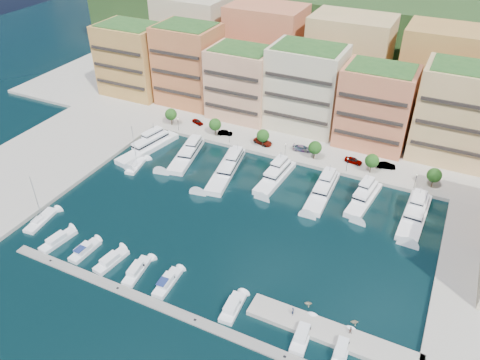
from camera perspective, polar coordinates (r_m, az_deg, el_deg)
The scene contains 54 objects.
ground at distance 112.55m, azimuth -0.36°, elevation -5.00°, with size 400.00×400.00×0.00m, color black.
north_quay at distance 161.83m, azimuth 9.48°, elevation 7.67°, with size 220.00×64.00×2.00m, color #9E998E.
west_quay at distance 141.89m, azimuth -25.00°, elevation 0.57°, with size 34.00×76.00×2.00m, color #9E998E.
hillside at distance 204.78m, azimuth 13.74°, elevation 12.96°, with size 240.00×40.00×58.00m, color #223515.
south_pontoon at distance 95.54m, azimuth -10.30°, elevation -14.71°, with size 72.00×2.20×0.35m, color gray.
finger_pier at distance 91.07m, azimuth 11.09°, elevation -18.13°, with size 32.00×5.00×2.00m, color #9E998E.
apartment_0 at distance 175.27m, azimuth -12.98°, elevation 14.13°, with size 22.00×16.50×24.80m.
apartment_1 at distance 164.31m, azimuth -6.31°, elevation 13.80°, with size 20.00×16.50×26.80m.
apartment_2 at distance 153.88m, azimuth 0.18°, elevation 11.76°, with size 20.00×15.50×22.80m.
apartment_3 at distance 147.88m, azimuth 8.02°, elevation 11.09°, with size 22.00×16.50×25.80m.
apartment_4 at distance 141.98m, azimuth 16.19°, elevation 8.58°, with size 20.00×15.50×23.80m.
apartment_5 at distance 141.99m, azimuth 25.13°, elevation 7.29°, with size 22.00×16.50×26.80m.
backblock_0 at distance 186.97m, azimuth -5.71°, elevation 16.93°, with size 26.00×18.00×30.00m, color beige.
backblock_1 at distance 173.87m, azimuth 3.15°, elevation 15.70°, with size 26.00×18.00×30.00m, color #D1784E.
backblock_2 at distance 165.25m, azimuth 13.03°, elevation 13.89°, with size 26.00×18.00×30.00m, color #E1AD77.
backblock_3 at distance 161.81m, azimuth 23.47°, elevation 11.51°, with size 26.00×18.00×30.00m, color #BF9146.
tree_0 at distance 151.87m, azimuth -8.42°, elevation 7.93°, with size 3.80×3.80×5.65m.
tree_1 at distance 144.23m, azimuth -3.05°, elevation 6.77°, with size 3.80×3.80×5.65m.
tree_2 at distance 138.02m, azimuth 2.82°, elevation 5.43°, with size 3.80×3.80×5.65m.
tree_3 at distance 133.45m, azimuth 9.14°, elevation 3.92°, with size 3.80×3.80×5.65m.
tree_4 at distance 130.70m, azimuth 15.79°, elevation 2.27°, with size 3.80×3.80×5.65m.
tree_5 at distance 129.87m, azimuth 22.61°, elevation 0.54°, with size 3.80×3.80×5.65m.
lamppost_0 at distance 148.55m, azimuth -7.57°, elevation 6.97°, with size 0.30×0.30×4.20m.
lamppost_1 at distance 140.35m, azimuth -1.33°, elevation 5.56°, with size 0.30×0.30×4.20m.
lamppost_2 at distance 134.09m, azimuth 5.55°, elevation 3.92°, with size 0.30×0.30×4.20m.
lamppost_3 at distance 130.04m, azimuth 12.95°, elevation 2.08°, with size 0.30×0.30×4.20m.
lamppost_4 at distance 128.40m, azimuth 20.67°, elevation 0.13°, with size 0.30×0.30×4.20m.
yacht_0 at distance 142.37m, azimuth -10.97°, elevation 4.13°, with size 8.46×22.41×7.30m.
yacht_1 at distance 136.91m, azimuth -6.43°, elevation 3.22°, with size 8.61×19.92×7.30m.
yacht_2 at distance 129.56m, azimuth -1.55°, elevation 1.54°, with size 8.45×23.60×7.30m.
yacht_3 at distance 126.74m, azimuth 4.43°, elevation 0.62°, with size 5.61×18.11×7.30m.
yacht_4 at distance 122.84m, azimuth 10.09°, elevation -1.16°, with size 5.20×19.77×7.30m.
yacht_5 at distance 122.32m, azimuth 14.93°, elevation -1.99°, with size 6.07×17.07×7.30m.
yacht_6 at distance 120.52m, azimuth 20.57°, elevation -3.82°, with size 5.67×19.73×7.30m.
cruiser_0 at distance 114.02m, azimuth -21.31°, elevation -6.89°, with size 3.73×9.13×2.55m.
cruiser_1 at distance 109.30m, azimuth -18.41°, elevation -8.19°, with size 2.93×7.87×2.66m.
cruiser_2 at distance 105.24m, azimuth -15.45°, elevation -9.50°, with size 3.80×8.51×2.55m.
cruiser_3 at distance 101.77m, azimuth -12.47°, elevation -10.78°, with size 3.49×8.73×2.55m.
cruiser_4 at distance 98.24m, azimuth -8.86°, elevation -12.27°, with size 2.98×8.37×2.66m.
cruiser_6 at distance 92.84m, azimuth -0.93°, elevation -15.33°, with size 3.29×7.77×2.55m.
cruiser_8 at distance 89.64m, azimuth 7.62°, elevation -18.23°, with size 3.20×8.55×2.55m.
cruiser_9 at distance 88.85m, azimuth 12.27°, elevation -19.61°, with size 2.94×8.82×2.55m.
sailboat_0 at distance 121.75m, azimuth -23.11°, elevation -4.60°, with size 4.02×9.73×13.20m.
sailboat_2 at distance 134.99m, azimuth -12.57°, elevation 1.66°, with size 4.19×8.92×13.20m.
tender_3 at distance 93.41m, azimuth 13.79°, elevation -16.44°, with size 1.33×1.54×0.81m, color #C4BA96.
tender_1 at distance 94.68m, azimuth 8.31°, elevation -14.64°, with size 1.40×1.62×0.85m, color beige.
car_0 at distance 152.87m, azimuth -5.18°, elevation 7.08°, with size 1.70×4.24×1.44m, color gray.
car_1 at distance 145.70m, azimuth -1.82°, elevation 5.76°, with size 1.55×4.44×1.46m, color gray.
car_2 at distance 140.88m, azimuth 2.81°, elevation 4.71°, with size 2.70×5.86×1.63m, color gray.
car_3 at distance 138.46m, azimuth 7.60°, elevation 3.85°, with size 2.27×5.59×1.62m, color gray.
car_4 at distance 135.26m, azimuth 13.66°, elevation 2.34°, with size 1.98×4.92×1.68m, color gray.
car_5 at distance 135.40m, azimuth 17.40°, elevation 1.70°, with size 1.74×4.99×1.64m, color gray.
person_0 at distance 91.08m, azimuth 6.48°, elevation -15.60°, with size 0.67×0.44×1.84m, color #222944.
person_1 at distance 90.24m, azimuth 13.29°, elevation -17.37°, with size 0.76×0.59×1.56m, color brown.
Camera 1 is at (38.75, -78.04, 71.25)m, focal length 35.00 mm.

